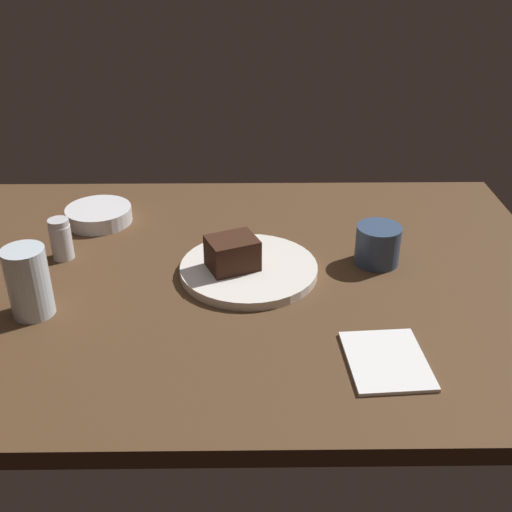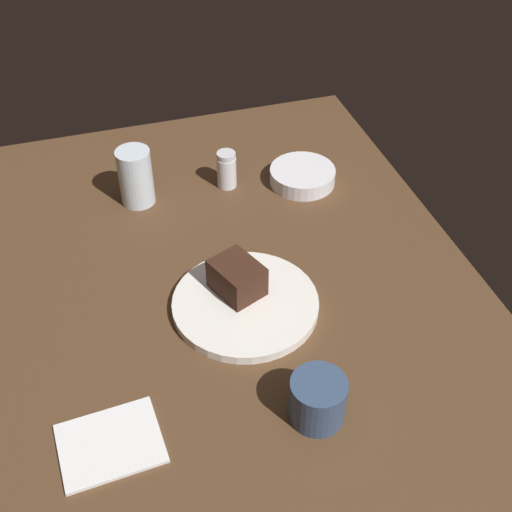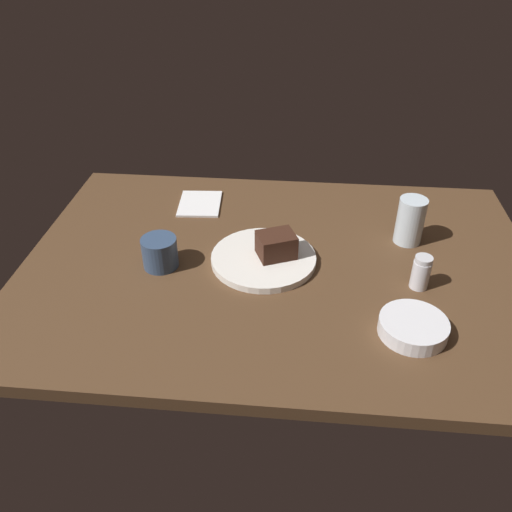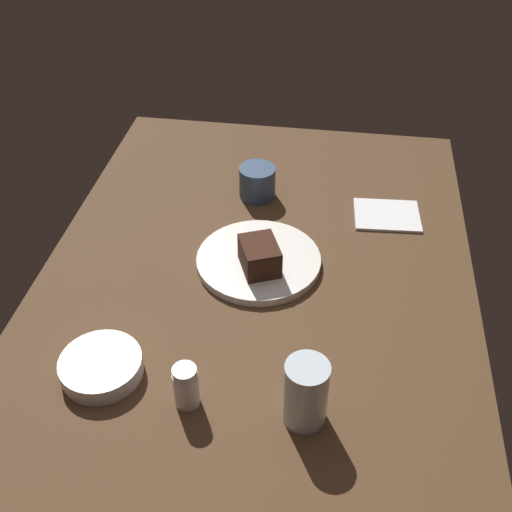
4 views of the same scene
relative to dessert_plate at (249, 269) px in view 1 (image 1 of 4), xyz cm
name	(u,v)px [view 1 (image 1 of 4)]	position (x,y,z in cm)	size (l,w,h in cm)	color
dining_table	(229,280)	(3.64, 0.27, -2.32)	(120.00, 84.00, 3.00)	#4C331E
dessert_plate	(249,269)	(0.00, 0.00, 0.00)	(24.61, 24.61, 1.63)	white
chocolate_cake_slice	(232,253)	(2.87, 0.85, 3.66)	(8.39, 6.70, 5.69)	#381E14
salt_shaker	(61,239)	(34.70, -5.96, 3.07)	(4.00, 4.00, 7.87)	silver
water_glass	(29,282)	(34.74, 12.39, 5.03)	(6.74, 6.74, 11.69)	silver
side_bowl	(99,215)	(31.13, -21.18, 0.78)	(13.52, 13.52, 3.20)	silver
coffee_cup	(378,245)	(-23.57, -3.48, 2.82)	(8.15, 8.15, 7.28)	#334766
folded_napkin	(386,360)	(-19.83, 25.68, -0.52)	(11.28, 14.04, 0.60)	white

